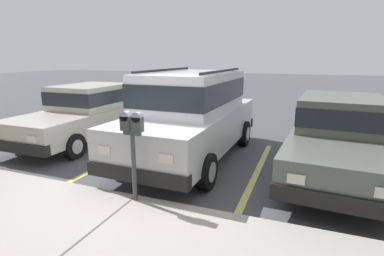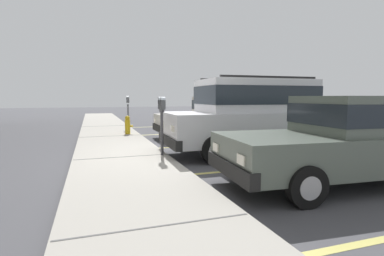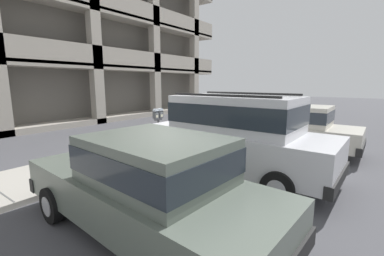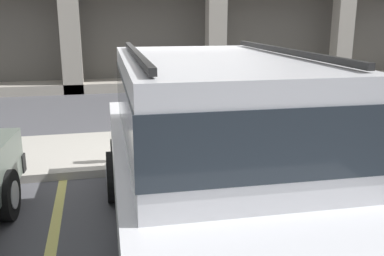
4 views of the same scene
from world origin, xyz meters
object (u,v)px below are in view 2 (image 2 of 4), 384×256
object	(u,v)px
red_sedan	(352,137)
parking_meter_far	(128,107)
parking_meter_near	(162,112)
silver_suv	(254,113)
fire_hydrant	(128,125)
dark_hatchback	(219,116)

from	to	relation	value
red_sedan	parking_meter_far	size ratio (longest dim) A/B	3.18
parking_meter_near	parking_meter_far	distance (m)	6.44
parking_meter_near	red_sedan	bearing A→B (deg)	-138.32
silver_suv	red_sedan	size ratio (longest dim) A/B	1.05
red_sedan	fire_hydrant	bearing A→B (deg)	25.72
parking_meter_near	fire_hydrant	world-z (taller)	parking_meter_near
dark_hatchback	fire_hydrant	world-z (taller)	dark_hatchback
parking_meter_far	dark_hatchback	bearing A→B (deg)	-135.99
silver_suv	parking_meter_far	distance (m)	6.91
dark_hatchback	fire_hydrant	xyz separation A→B (m)	(1.16, 3.26, -0.36)
red_sedan	dark_hatchback	distance (m)	6.36
parking_meter_near	silver_suv	bearing A→B (deg)	-89.30
red_sedan	parking_meter_near	distance (m)	4.06
dark_hatchback	parking_meter_far	size ratio (longest dim) A/B	3.11
dark_hatchback	parking_meter_near	xyz separation A→B (m)	(-3.34, 2.96, 0.35)
dark_hatchback	fire_hydrant	bearing A→B (deg)	70.62
silver_suv	fire_hydrant	size ratio (longest dim) A/B	6.89
silver_suv	dark_hatchback	xyz separation A→B (m)	(3.31, -0.42, -0.27)
parking_meter_near	parking_meter_far	size ratio (longest dim) A/B	0.97
parking_meter_near	fire_hydrant	bearing A→B (deg)	3.78
dark_hatchback	parking_meter_far	distance (m)	4.33
dark_hatchback	parking_meter_near	size ratio (longest dim) A/B	3.19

